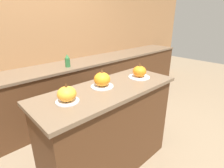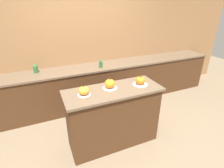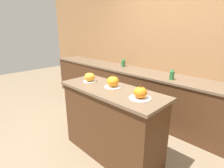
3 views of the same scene
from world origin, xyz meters
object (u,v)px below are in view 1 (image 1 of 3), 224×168
at_px(bottle_tall, 67,61).
at_px(pumpkin_cake_right, 139,72).
at_px(pumpkin_cake_left, 67,95).
at_px(pumpkin_cake_center, 102,80).

bearing_deg(bottle_tall, pumpkin_cake_right, -79.45).
distance_m(pumpkin_cake_left, pumpkin_cake_center, 0.40).
distance_m(pumpkin_cake_center, pumpkin_cake_right, 0.48).
bearing_deg(pumpkin_cake_center, pumpkin_cake_left, -172.42).
xyz_separation_m(pumpkin_cake_left, bottle_tall, (0.66, 1.14, -0.04)).
bearing_deg(bottle_tall, pumpkin_cake_center, -103.27).
distance_m(pumpkin_cake_center, bottle_tall, 1.11).
xyz_separation_m(pumpkin_cake_center, pumpkin_cake_right, (0.47, -0.07, -0.01)).
xyz_separation_m(pumpkin_cake_right, bottle_tall, (-0.21, 1.15, -0.04)).
bearing_deg(pumpkin_cake_center, bottle_tall, 76.73).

